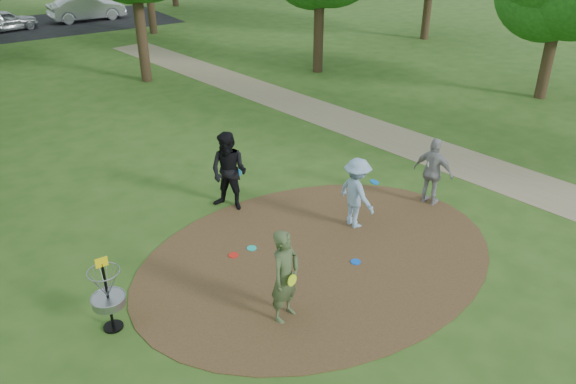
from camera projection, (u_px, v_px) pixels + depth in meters
ground at (319, 257)px, 12.34m from camera, size 100.00×100.00×0.00m
dirt_clearing at (319, 257)px, 12.34m from camera, size 8.40×8.40×0.02m
footpath at (450, 158)px, 17.05m from camera, size 7.55×39.89×0.01m
parking_lot at (57, 24)px, 35.30m from camera, size 14.00×8.00×0.01m
player_observer_with_disc at (285, 276)px, 10.15m from camera, size 0.80×0.66×1.87m
player_throwing_with_disc at (357, 193)px, 13.15m from camera, size 1.03×1.14×1.74m
player_walking_with_disc at (229, 172)px, 13.85m from camera, size 1.18×1.24×2.03m
player_waiting_with_disc at (433, 172)px, 14.12m from camera, size 0.73×1.13×1.78m
disc_ground_cyan at (252, 248)px, 12.60m from camera, size 0.22×0.22×0.02m
disc_ground_blue at (356, 262)px, 12.13m from camera, size 0.22×0.22×0.02m
disc_ground_red at (233, 255)px, 12.36m from camera, size 0.22×0.22×0.02m
car_left at (5, 21)px, 33.09m from camera, size 3.80×2.07×1.23m
car_right at (87, 8)px, 35.94m from camera, size 4.70×1.64×1.55m
disc_golf_basket at (107, 289)px, 9.91m from camera, size 0.63×0.63×1.54m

